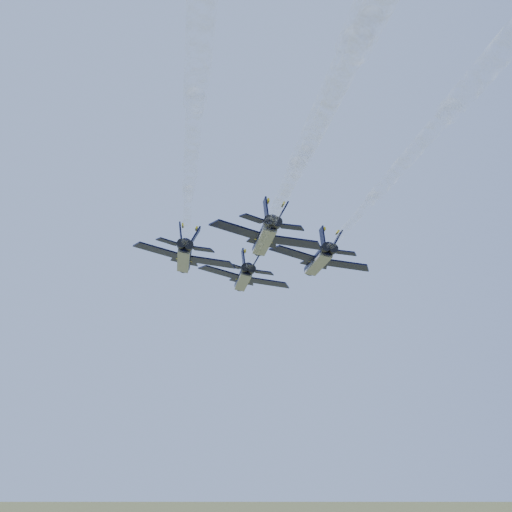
{
  "coord_description": "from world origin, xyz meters",
  "views": [
    {
      "loc": [
        6.67,
        -108.33,
        66.59
      ],
      "look_at": [
        3.65,
        0.97,
        93.44
      ],
      "focal_mm": 55.0,
      "sensor_mm": 36.0,
      "label": 1
    }
  ],
  "objects_px": {
    "jet_right": "(318,261)",
    "jet_left": "(184,258)",
    "jet_slot": "(265,238)",
    "jet_lead": "(244,278)"
  },
  "relations": [
    {
      "from": "jet_lead",
      "to": "jet_right",
      "type": "distance_m",
      "value": 16.09
    },
    {
      "from": "jet_lead",
      "to": "jet_slot",
      "type": "distance_m",
      "value": 24.57
    },
    {
      "from": "jet_lead",
      "to": "jet_left",
      "type": "bearing_deg",
      "value": -126.27
    },
    {
      "from": "jet_left",
      "to": "jet_slot",
      "type": "bearing_deg",
      "value": -49.65
    },
    {
      "from": "jet_left",
      "to": "jet_right",
      "type": "xyz_separation_m",
      "value": [
        18.77,
        2.4,
        0.0
      ]
    },
    {
      "from": "jet_slot",
      "to": "jet_left",
      "type": "bearing_deg",
      "value": 130.35
    },
    {
      "from": "jet_right",
      "to": "jet_slot",
      "type": "bearing_deg",
      "value": -127.91
    },
    {
      "from": "jet_right",
      "to": "jet_left",
      "type": "bearing_deg",
      "value": 179.62
    },
    {
      "from": "jet_lead",
      "to": "jet_left",
      "type": "distance_m",
      "value": 15.98
    },
    {
      "from": "jet_lead",
      "to": "jet_slot",
      "type": "bearing_deg",
      "value": -88.91
    }
  ]
}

